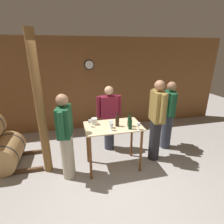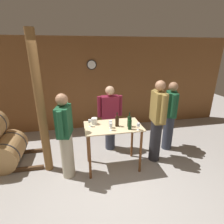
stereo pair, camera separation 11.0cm
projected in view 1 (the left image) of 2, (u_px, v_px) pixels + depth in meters
ground_plane at (117, 197)px, 2.96m from camera, size 14.00×14.00×0.00m
back_wall at (92, 85)px, 5.21m from camera, size 8.40×0.08×2.70m
tasting_table at (113, 134)px, 3.50m from camera, size 1.12×0.68×0.95m
wooden_post at (40, 108)px, 3.17m from camera, size 0.16×0.16×2.70m
wine_bottle_far_left at (117, 121)px, 3.37m from camera, size 0.07×0.07×0.28m
wine_bottle_left at (130, 124)px, 3.26m from camera, size 0.07×0.07×0.25m
wine_bottle_center at (130, 121)px, 3.37m from camera, size 0.08×0.08×0.29m
wine_glass_near_left at (90, 122)px, 3.35m from camera, size 0.06×0.06×0.14m
wine_glass_near_center at (111, 125)px, 3.20m from camera, size 0.06×0.06×0.15m
wine_glass_near_right at (111, 123)px, 3.31m from camera, size 0.07×0.07×0.15m
wine_glass_far_side at (139, 125)px, 3.23m from camera, size 0.06×0.06×0.14m
ice_bucket at (94, 121)px, 3.47m from camera, size 0.12×0.12×0.13m
person_host at (156, 120)px, 3.70m from camera, size 0.25×0.59×1.80m
person_visitor_with_scarf at (66, 136)px, 3.16m from camera, size 0.29×0.58×1.67m
person_visitor_bearded at (168, 114)px, 4.19m from camera, size 0.34×0.56×1.68m
person_visitor_near_door at (109, 117)px, 4.16m from camera, size 0.59×0.24×1.59m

